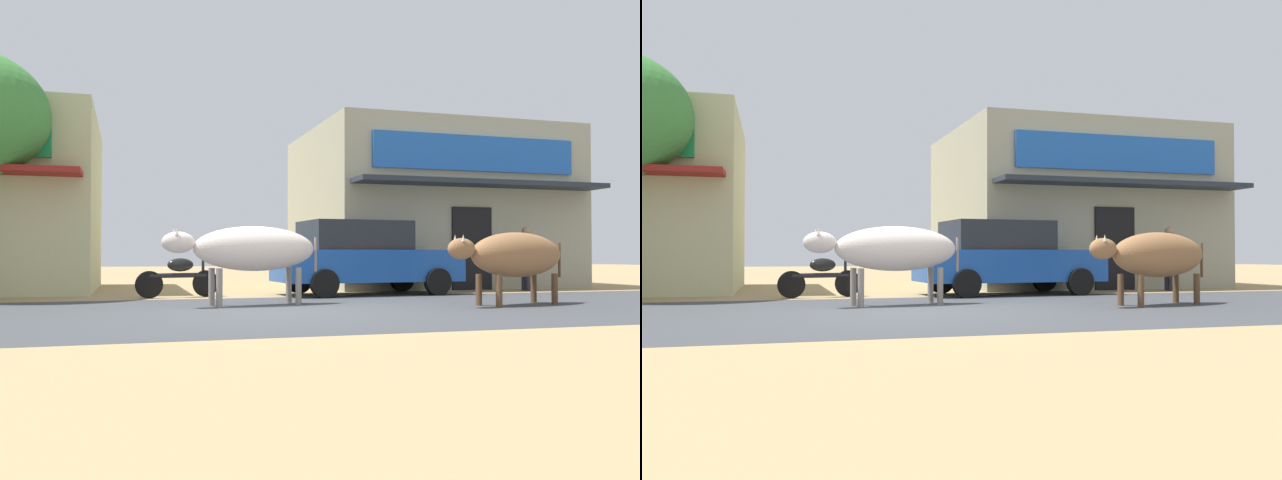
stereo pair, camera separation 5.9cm
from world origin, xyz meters
TOP-DOWN VIEW (x-y plane):
  - ground at (0.00, 0.00)m, footprint 80.00×80.00m
  - asphalt_road at (0.00, 0.00)m, footprint 72.00×6.43m
  - storefront_right_club at (6.19, 7.55)m, footprint 7.03×6.70m
  - parked_hatchback_car at (2.76, 3.67)m, footprint 4.16×2.10m
  - parked_motorcycle at (-1.26, 3.82)m, footprint 1.74×0.51m
  - cow_near_brown at (-0.20, 1.24)m, footprint 2.85×1.01m
  - cow_far_dark at (4.29, 0.03)m, footprint 2.69×1.17m
  - pedestrian_by_shop at (7.21, 3.99)m, footprint 0.47×0.61m

SIDE VIEW (x-z plane):
  - ground at x=0.00m, z-range 0.00..0.00m
  - asphalt_road at x=0.00m, z-range 0.00..0.00m
  - parked_motorcycle at x=-1.26m, z-range -0.06..0.97m
  - parked_hatchback_car at x=2.76m, z-range 0.02..1.66m
  - cow_far_dark at x=4.29m, z-range 0.24..1.53m
  - pedestrian_by_shop at x=7.21m, z-range 0.13..1.73m
  - cow_near_brown at x=-0.20m, z-range 0.29..1.69m
  - storefront_right_club at x=6.19m, z-range 0.00..4.45m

